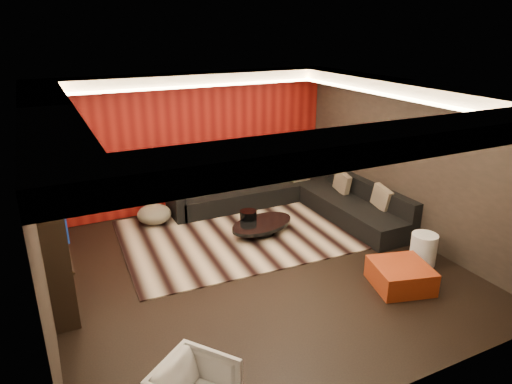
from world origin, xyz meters
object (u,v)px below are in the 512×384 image
drum_stool (248,220)px  white_side_table (423,249)px  coffee_table (262,228)px  orange_ottoman (400,276)px  sectional_sofa (291,198)px

drum_stool → white_side_table: 3.13m
coffee_table → orange_ottoman: size_ratio=1.62×
coffee_table → white_side_table: (1.85, -2.14, 0.13)m
coffee_table → drum_stool: drum_stool is taller
white_side_table → orange_ottoman: bearing=-155.8°
drum_stool → sectional_sofa: (1.23, 0.53, 0.06)m
coffee_table → white_side_table: bearing=-49.2°
coffee_table → white_side_table: white_side_table is taller
drum_stool → orange_ottoman: bearing=-66.8°
coffee_table → white_side_table: size_ratio=2.49×
white_side_table → coffee_table: bearing=130.8°
coffee_table → drum_stool: 0.32m
white_side_table → sectional_sofa: (-0.77, 2.94, 0.00)m
coffee_table → orange_ottoman: orange_ottoman is taller
drum_stool → sectional_sofa: size_ratio=0.10×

